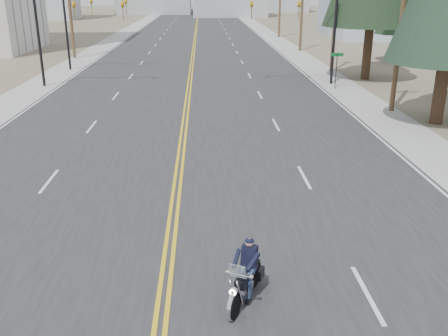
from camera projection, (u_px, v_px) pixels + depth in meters
road at (195, 37)px, 74.01m from camera, size 20.00×200.00×0.01m
sidewalk_left at (117, 38)px, 73.55m from camera, size 3.00×200.00×0.01m
sidewalk_right at (272, 37)px, 74.48m from camera, size 3.00×200.00×0.01m
traffic_mast_left at (64, 19)px, 36.30m from camera, size 7.10×0.26×7.00m
traffic_mast_right at (309, 18)px, 37.02m from camera, size 7.10×0.26×7.00m
traffic_mast_far at (84, 14)px, 43.81m from camera, size 6.10×0.26×7.00m
street_sign at (337, 64)px, 36.29m from camera, size 0.90×0.06×2.62m
utility_pole_b at (403, 8)px, 28.35m from camera, size 2.20×0.30×11.50m
utility_pole_c at (336, 4)px, 42.52m from camera, size 2.20×0.30×11.00m
utility_pole_left at (69, 4)px, 50.99m from camera, size 2.20×0.30×10.50m
motorcyclist at (245, 273)px, 11.78m from camera, size 1.61×2.17×1.56m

